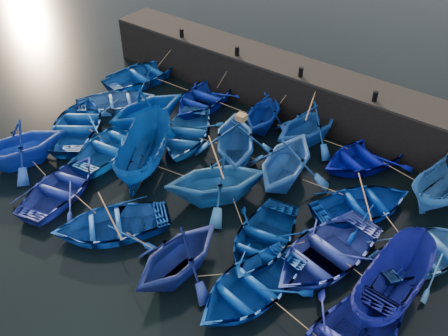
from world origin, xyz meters
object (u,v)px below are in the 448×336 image
Objects in this scene: boat_0 at (144,74)px; boat_8 at (186,133)px; boat_13 at (78,124)px; boat_20 at (18,144)px; wooden_crate at (241,117)px.

boat_8 is (6.10, -3.21, -0.03)m from boat_0.
boat_8 is at bearing 163.37° from boat_0.
boat_8 is at bearing 173.89° from boat_13.
boat_0 is at bearing 117.93° from boat_20.
boat_13 is (1.20, -6.00, 0.01)m from boat_0.
boat_20 is 9.86× the size of wooden_crate.
boat_0 is 6.89m from boat_8.
boat_13 is 11.50× the size of wooden_crate.
boat_8 is 0.92× the size of boat_13.
boat_8 is at bearing -175.53° from wooden_crate.
boat_20 reaches higher than boat_0.
wooden_crate is (8.17, 6.42, 1.39)m from boat_20.
wooden_crate is (8.11, 3.05, 2.02)m from boat_13.
boat_20 is 10.49m from wooden_crate.
boat_8 is 5.64m from boat_13.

